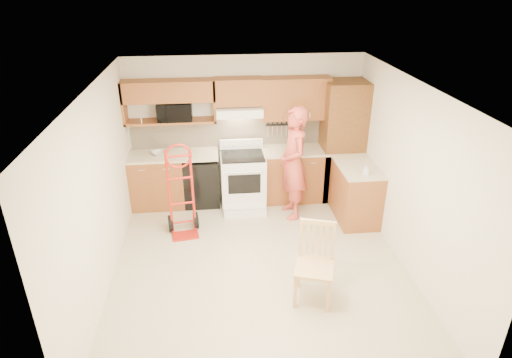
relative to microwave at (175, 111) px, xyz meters
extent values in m
cube|color=#BDAC8D|center=(1.18, -2.08, -1.66)|extent=(4.00, 4.50, 0.02)
cube|color=white|center=(1.18, -2.08, 0.86)|extent=(4.00, 4.50, 0.02)
cube|color=#EDE2C9|center=(1.18, 0.17, -0.40)|extent=(4.00, 0.02, 2.50)
cube|color=#EDE2C9|center=(1.18, -4.34, -0.40)|extent=(4.00, 0.02, 2.50)
cube|color=#EDE2C9|center=(-0.83, -2.08, -0.40)|extent=(0.02, 4.50, 2.50)
cube|color=#EDE2C9|center=(3.19, -2.08, -0.40)|extent=(0.02, 4.50, 2.50)
cube|color=beige|center=(1.18, 0.15, -0.45)|extent=(3.92, 0.03, 0.55)
cube|color=#9A4C1F|center=(-0.37, -0.14, -1.20)|extent=(0.90, 0.60, 0.90)
cube|color=black|center=(0.38, -0.14, -1.22)|extent=(0.60, 0.60, 0.85)
cube|color=#9A4C1F|center=(2.01, -0.14, -1.20)|extent=(1.14, 0.60, 0.90)
cube|color=#C7B291|center=(-0.07, -0.13, -0.73)|extent=(1.50, 0.63, 0.04)
cube|color=#C7B291|center=(2.01, -0.13, -0.73)|extent=(1.14, 0.63, 0.04)
cube|color=#9A4C1F|center=(2.88, -0.94, -1.20)|extent=(0.60, 1.00, 0.90)
cube|color=#C7B291|center=(2.88, -0.94, -0.73)|extent=(0.63, 1.00, 0.04)
cube|color=brown|center=(2.83, -0.14, -0.60)|extent=(0.70, 0.60, 2.10)
cube|color=#9A4C1F|center=(-0.07, 0.00, 0.33)|extent=(1.50, 0.33, 0.34)
cube|color=#9A4C1F|center=(-0.07, 0.00, -0.18)|extent=(1.50, 0.33, 0.04)
cube|color=#9A4C1F|center=(1.06, 0.00, 0.29)|extent=(0.76, 0.33, 0.44)
cube|color=#9A4C1F|center=(2.01, 0.00, 0.15)|extent=(1.14, 0.33, 0.70)
cube|color=white|center=(1.06, -0.06, -0.02)|extent=(0.76, 0.46, 0.14)
imported|color=black|center=(0.00, 0.00, 0.00)|extent=(0.57, 0.39, 0.31)
imported|color=#C54639|center=(1.87, -0.74, -0.71)|extent=(0.53, 0.74, 1.87)
imported|color=white|center=(2.88, -1.27, -0.62)|extent=(0.10, 0.10, 0.17)
imported|color=white|center=(-0.32, -0.14, -0.68)|extent=(0.28, 0.28, 0.05)
camera|label=1|loc=(0.60, -7.05, 2.09)|focal=30.67mm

